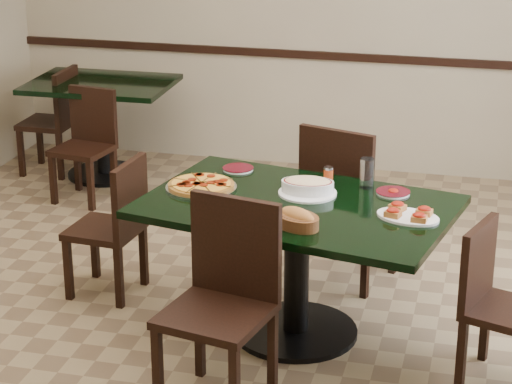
% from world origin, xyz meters
% --- Properties ---
extents(floor, '(5.50, 5.50, 0.00)m').
position_xyz_m(floor, '(0.00, 0.00, 0.00)').
color(floor, olive).
rests_on(floor, ground).
extents(room_shell, '(5.50, 5.50, 5.50)m').
position_xyz_m(room_shell, '(1.02, 1.73, 1.17)').
color(room_shell, white).
rests_on(room_shell, floor).
extents(main_table, '(1.72, 1.29, 0.75)m').
position_xyz_m(main_table, '(0.38, -0.07, 0.57)').
color(main_table, black).
rests_on(main_table, floor).
extents(back_table, '(1.08, 0.79, 0.75)m').
position_xyz_m(back_table, '(-1.60, 2.10, 0.52)').
color(back_table, black).
rests_on(back_table, floor).
extents(chair_far, '(0.57, 0.57, 0.98)m').
position_xyz_m(chair_far, '(0.51, 0.61, 0.55)').
color(chair_far, black).
rests_on(chair_far, floor).
extents(chair_near, '(0.54, 0.54, 0.97)m').
position_xyz_m(chair_near, '(0.18, -0.76, 0.55)').
color(chair_near, black).
rests_on(chair_near, floor).
extents(chair_right, '(0.47, 0.47, 0.80)m').
position_xyz_m(chair_right, '(1.39, -0.29, 0.44)').
color(chair_right, black).
rests_on(chair_right, floor).
extents(chair_left, '(0.42, 0.42, 0.82)m').
position_xyz_m(chair_left, '(-0.72, 0.16, 0.45)').
color(chair_left, black).
rests_on(chair_left, floor).
extents(back_chair_near, '(0.43, 0.43, 0.81)m').
position_xyz_m(back_chair_near, '(-1.52, 1.63, 0.45)').
color(back_chair_near, black).
rests_on(back_chair_near, floor).
extents(back_chair_left, '(0.39, 0.39, 0.83)m').
position_xyz_m(back_chair_left, '(-1.98, 2.09, 0.46)').
color(back_chair_left, black).
rests_on(back_chair_left, floor).
extents(pepperoni_pizza, '(0.38, 0.38, 0.04)m').
position_xyz_m(pepperoni_pizza, '(-0.17, 0.02, 0.77)').
color(pepperoni_pizza, silver).
rests_on(pepperoni_pizza, main_table).
extents(lasagna_casserole, '(0.31, 0.31, 0.09)m').
position_xyz_m(lasagna_casserole, '(0.40, 0.07, 0.80)').
color(lasagna_casserole, white).
rests_on(lasagna_casserole, main_table).
extents(bread_basket, '(0.29, 0.27, 0.10)m').
position_xyz_m(bread_basket, '(0.44, -0.39, 0.79)').
color(bread_basket, brown).
rests_on(bread_basket, main_table).
extents(bruschetta_platter, '(0.37, 0.30, 0.05)m').
position_xyz_m(bruschetta_platter, '(0.95, -0.15, 0.77)').
color(bruschetta_platter, white).
rests_on(bruschetta_platter, main_table).
extents(side_plate_near, '(0.19, 0.19, 0.02)m').
position_xyz_m(side_plate_near, '(0.10, -0.42, 0.76)').
color(side_plate_near, white).
rests_on(side_plate_near, main_table).
extents(side_plate_far_r, '(0.18, 0.18, 0.03)m').
position_xyz_m(side_plate_far_r, '(0.84, 0.18, 0.76)').
color(side_plate_far_r, white).
rests_on(side_plate_far_r, main_table).
extents(side_plate_far_l, '(0.18, 0.18, 0.02)m').
position_xyz_m(side_plate_far_l, '(-0.06, 0.36, 0.76)').
color(side_plate_far_l, white).
rests_on(side_plate_far_l, main_table).
extents(napkin_setting, '(0.17, 0.17, 0.01)m').
position_xyz_m(napkin_setting, '(0.13, -0.37, 0.75)').
color(napkin_setting, white).
rests_on(napkin_setting, main_table).
extents(water_glass_a, '(0.08, 0.08, 0.16)m').
position_xyz_m(water_glass_a, '(0.68, 0.25, 0.83)').
color(water_glass_a, silver).
rests_on(water_glass_a, main_table).
extents(water_glass_b, '(0.06, 0.06, 0.14)m').
position_xyz_m(water_glass_b, '(0.00, -0.42, 0.82)').
color(water_glass_b, silver).
rests_on(water_glass_b, main_table).
extents(pepper_shaker, '(0.05, 0.05, 0.09)m').
position_xyz_m(pepper_shaker, '(0.47, 0.27, 0.80)').
color(pepper_shaker, '#C13814').
rests_on(pepper_shaker, main_table).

